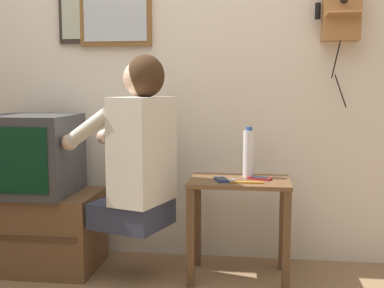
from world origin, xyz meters
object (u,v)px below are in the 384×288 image
object	(u,v)px
cell_phone_held	(221,179)
water_bottle	(249,153)
framed_picture	(83,11)
cell_phone_spare	(260,178)
person	(138,149)
toothbrush	(244,182)
wall_phone_antique	(341,6)
television	(32,154)

from	to	relation	value
cell_phone_held	water_bottle	world-z (taller)	water_bottle
framed_picture	cell_phone_spare	bearing A→B (deg)	-15.02
person	cell_phone_spare	size ratio (longest dim) A/B	6.68
person	framed_picture	bearing A→B (deg)	64.87
person	toothbrush	distance (m)	0.59
wall_phone_antique	toothbrush	distance (m)	1.14
television	cell_phone_held	size ratio (longest dim) A/B	3.47
television	framed_picture	distance (m)	0.92
person	television	size ratio (longest dim) A/B	1.94
water_bottle	framed_picture	bearing A→B (deg)	167.48
wall_phone_antique	water_bottle	size ratio (longest dim) A/B	2.82
framed_picture	cell_phone_held	world-z (taller)	framed_picture
cell_phone_spare	toothbrush	distance (m)	0.14
cell_phone_held	water_bottle	size ratio (longest dim) A/B	0.49
framed_picture	cell_phone_spare	size ratio (longest dim) A/B	2.85
television	water_bottle	bearing A→B (deg)	4.28
framed_picture	toothbrush	size ratio (longest dim) A/B	2.24
cell_phone_held	toothbrush	distance (m)	0.13
cell_phone_spare	toothbrush	xyz separation A→B (m)	(-0.08, -0.12, 0.00)
wall_phone_antique	cell_phone_held	bearing A→B (deg)	-154.32
television	cell_phone_spare	bearing A→B (deg)	1.25
person	cell_phone_spare	bearing A→B (deg)	-59.53
television	toothbrush	world-z (taller)	television
cell_phone_spare	water_bottle	bearing A→B (deg)	68.25
toothbrush	wall_phone_antique	bearing A→B (deg)	-56.88
cell_phone_spare	water_bottle	size ratio (longest dim) A/B	0.49
toothbrush	cell_phone_held	bearing A→B (deg)	64.09
wall_phone_antique	water_bottle	bearing A→B (deg)	-159.97
television	toothbrush	distance (m)	1.21
person	cell_phone_spare	distance (m)	0.68
wall_phone_antique	cell_phone_spare	world-z (taller)	wall_phone_antique
water_bottle	toothbrush	distance (m)	0.22
television	wall_phone_antique	bearing A→B (deg)	9.03
cell_phone_spare	cell_phone_held	bearing A→B (deg)	131.62
toothbrush	cell_phone_spare	bearing A→B (deg)	-36.36
television	framed_picture	bearing A→B (deg)	57.08
television	cell_phone_held	distance (m)	1.09
television	wall_phone_antique	world-z (taller)	wall_phone_antique
television	water_bottle	size ratio (longest dim) A/B	1.69
television	cell_phone_spare	xyz separation A→B (m)	(1.29, 0.03, -0.11)
person	television	bearing A→B (deg)	99.65
person	water_bottle	world-z (taller)	person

